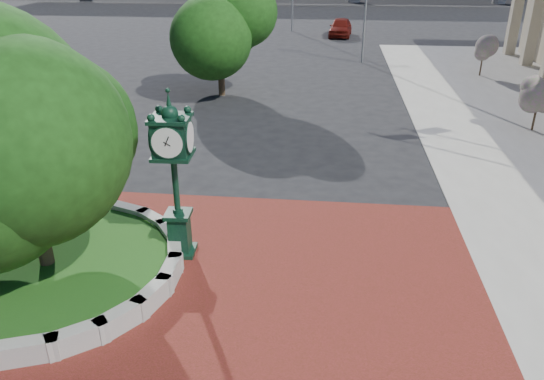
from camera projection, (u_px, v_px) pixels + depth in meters
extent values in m
plane|color=black|center=(242.00, 288.00, 13.18)|extent=(200.00, 200.00, 0.00)
cube|color=maroon|center=(235.00, 312.00, 12.27)|extent=(12.00, 12.00, 0.04)
cube|color=#9E9B93|center=(28.00, 352.00, 10.73)|extent=(1.29, 0.76, 0.54)
cube|color=#9E9B93|center=(78.00, 339.00, 11.07)|extent=(1.20, 1.04, 0.54)
cube|color=#9E9B93|center=(121.00, 320.00, 11.64)|extent=(1.00, 1.22, 0.54)
cube|color=#9E9B93|center=(153.00, 297.00, 12.39)|extent=(0.71, 1.30, 0.54)
cube|color=#9E9B93|center=(170.00, 274.00, 13.24)|extent=(0.35, 1.25, 0.54)
cube|color=#9E9B93|center=(175.00, 253.00, 14.12)|extent=(0.71, 1.30, 0.54)
cube|color=#9E9B93|center=(169.00, 236.00, 14.95)|extent=(1.00, 1.22, 0.54)
cube|color=#9E9B93|center=(153.00, 223.00, 15.64)|extent=(1.20, 1.04, 0.54)
cube|color=#9E9B93|center=(131.00, 214.00, 16.15)|extent=(1.29, 0.76, 0.54)
cylinder|color=#1B3F12|center=(49.00, 269.00, 13.58)|extent=(6.10, 6.10, 0.40)
cylinder|color=#38281C|center=(43.00, 239.00, 13.20)|extent=(0.36, 0.36, 2.17)
sphere|color=#163A0F|center=(21.00, 139.00, 12.08)|extent=(5.20, 5.20, 5.20)
cylinder|color=#38281C|center=(221.00, 78.00, 29.36)|extent=(0.36, 0.36, 1.92)
sphere|color=#163A0F|center=(220.00, 36.00, 28.39)|extent=(4.40, 4.40, 4.40)
cube|color=black|center=(181.00, 251.00, 14.59)|extent=(0.80, 0.80, 0.15)
cube|color=black|center=(180.00, 232.00, 14.34)|extent=(0.55, 0.55, 1.06)
cube|color=black|center=(178.00, 214.00, 14.10)|extent=(0.70, 0.70, 0.12)
cylinder|color=black|center=(176.00, 184.00, 13.73)|extent=(0.16, 0.16, 1.63)
cube|color=black|center=(172.00, 137.00, 13.18)|extent=(0.90, 0.90, 0.86)
cylinder|color=white|center=(167.00, 143.00, 12.77)|extent=(0.77, 0.09, 0.77)
cylinder|color=white|center=(176.00, 131.00, 13.59)|extent=(0.77, 0.09, 0.77)
cylinder|color=white|center=(154.00, 136.00, 13.20)|extent=(0.09, 0.77, 0.77)
cylinder|color=white|center=(189.00, 137.00, 13.15)|extent=(0.09, 0.77, 0.77)
sphere|color=black|center=(170.00, 114.00, 12.93)|extent=(0.42, 0.42, 0.42)
cone|color=black|center=(169.00, 101.00, 12.79)|extent=(0.17, 0.17, 0.48)
imported|color=#63140E|center=(340.00, 27.00, 47.95)|extent=(2.29, 4.84, 1.60)
cylinder|color=#38281C|center=(534.00, 118.00, 23.89)|extent=(0.10, 0.10, 1.20)
sphere|color=#AA5598|center=(539.00, 96.00, 23.46)|extent=(1.20, 1.20, 1.20)
cylinder|color=#38281C|center=(481.00, 67.00, 33.71)|extent=(0.10, 0.10, 1.20)
sphere|color=#AA5598|center=(484.00, 51.00, 33.29)|extent=(1.20, 1.20, 1.20)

